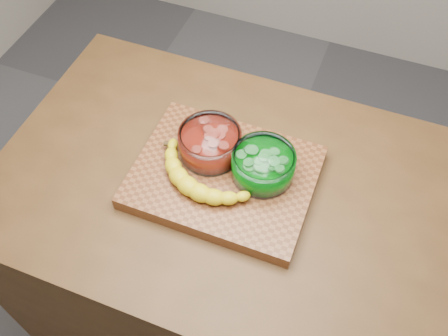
% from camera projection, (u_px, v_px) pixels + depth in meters
% --- Properties ---
extents(ground, '(3.50, 3.50, 0.00)m').
position_uv_depth(ground, '(224.00, 308.00, 2.01)').
color(ground, '#525256').
rests_on(ground, ground).
extents(counter, '(1.20, 0.80, 0.90)m').
position_uv_depth(counter, '(224.00, 259.00, 1.65)').
color(counter, '#4E3117').
rests_on(counter, ground).
extents(cutting_board, '(0.45, 0.35, 0.04)m').
position_uv_depth(cutting_board, '(224.00, 177.00, 1.27)').
color(cutting_board, brown).
rests_on(cutting_board, counter).
extents(bowl_red, '(0.16, 0.16, 0.07)m').
position_uv_depth(bowl_red, '(210.00, 143.00, 1.26)').
color(bowl_red, white).
rests_on(bowl_red, cutting_board).
extents(bowl_green, '(0.16, 0.16, 0.07)m').
position_uv_depth(bowl_green, '(263.00, 165.00, 1.22)').
color(bowl_green, white).
rests_on(bowl_green, cutting_board).
extents(banana, '(0.29, 0.18, 0.04)m').
position_uv_depth(banana, '(204.00, 174.00, 1.23)').
color(banana, gold).
rests_on(banana, cutting_board).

